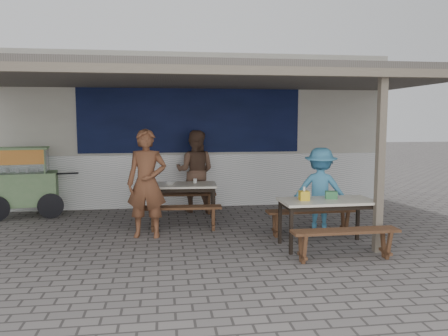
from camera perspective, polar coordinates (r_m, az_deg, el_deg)
name	(u,v)px	position (r m, az deg, el deg)	size (l,w,h in m)	color
ground	(216,241)	(7.28, -1.07, -9.54)	(60.00, 60.00, 0.00)	#69625F
back_wall	(198,131)	(10.57, -3.46, 4.84)	(9.00, 1.28, 3.50)	beige
warung_roof	(210,79)	(7.93, -1.80, 11.56)	(9.00, 4.21, 2.81)	#534D47
table_left	(183,188)	(8.51, -5.36, -2.63)	(1.31, 0.81, 0.75)	white
bench_left_street	(183,213)	(7.88, -5.35, -5.83)	(1.39, 0.35, 0.45)	brown
bench_left_wall	(183,199)	(9.26, -5.32, -4.02)	(1.39, 0.35, 0.45)	brown
table_right	(327,205)	(7.00, 13.28, -4.69)	(1.46, 0.73, 0.75)	white
bench_right_street	(345,237)	(6.46, 15.55, -8.70)	(1.55, 0.31, 0.45)	brown
bench_right_wall	(311,216)	(7.70, 11.27, -6.17)	(1.55, 0.31, 0.45)	brown
vendor_cart	(24,179)	(9.83, -24.66, -1.34)	(1.74, 0.89, 1.43)	#779664
patron_street_side	(147,183)	(7.49, -10.05, -1.98)	(0.67, 0.44, 1.84)	brown
patron_wall_side	(195,171)	(9.45, -3.78, -0.41)	(0.86, 0.67, 1.77)	brown
patron_right_table	(320,190)	(7.90, 12.47, -2.85)	(0.97, 0.56, 1.50)	#4592BD
tissue_box	(304,196)	(6.87, 10.42, -3.57)	(0.14, 0.14, 0.14)	gold
donation_box	(331,195)	(7.08, 13.83, -3.44)	(0.18, 0.12, 0.12)	#327141
condiment_jar	(195,181)	(8.65, -3.79, -1.66)	(0.07, 0.07, 0.08)	silver
condiment_bowl	(170,183)	(8.48, -7.04, -1.96)	(0.22, 0.22, 0.05)	silver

